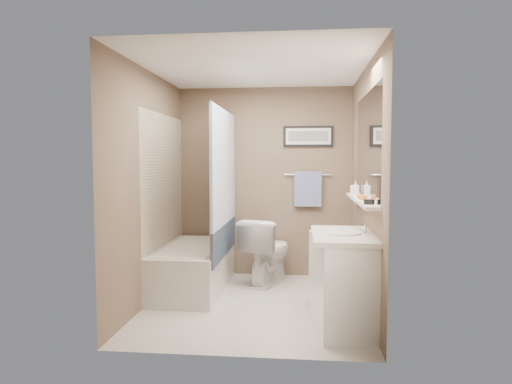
# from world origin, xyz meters

# --- Properties ---
(ground) EXTENTS (2.50, 2.50, 0.00)m
(ground) POSITION_xyz_m (0.00, 0.00, 0.00)
(ground) COLOR beige
(ground) RESTS_ON ground
(ceiling) EXTENTS (2.20, 2.50, 0.04)m
(ceiling) POSITION_xyz_m (0.00, 0.00, 2.38)
(ceiling) COLOR white
(ceiling) RESTS_ON wall_back
(wall_back) EXTENTS (2.20, 0.04, 2.40)m
(wall_back) POSITION_xyz_m (0.00, 1.23, 1.20)
(wall_back) COLOR brown
(wall_back) RESTS_ON ground
(wall_front) EXTENTS (2.20, 0.04, 2.40)m
(wall_front) POSITION_xyz_m (0.00, -1.23, 1.20)
(wall_front) COLOR brown
(wall_front) RESTS_ON ground
(wall_left) EXTENTS (0.04, 2.50, 2.40)m
(wall_left) POSITION_xyz_m (-1.08, 0.00, 1.20)
(wall_left) COLOR brown
(wall_left) RESTS_ON ground
(wall_right) EXTENTS (0.04, 2.50, 2.40)m
(wall_right) POSITION_xyz_m (1.08, 0.00, 1.20)
(wall_right) COLOR brown
(wall_right) RESTS_ON ground
(tile_surround) EXTENTS (0.02, 1.55, 2.00)m
(tile_surround) POSITION_xyz_m (-1.09, 0.50, 1.00)
(tile_surround) COLOR #C8B497
(tile_surround) RESTS_ON wall_left
(curtain_rod) EXTENTS (0.02, 1.55, 0.02)m
(curtain_rod) POSITION_xyz_m (-0.40, 0.50, 2.05)
(curtain_rod) COLOR silver
(curtain_rod) RESTS_ON wall_left
(curtain_upper) EXTENTS (0.03, 1.45, 1.28)m
(curtain_upper) POSITION_xyz_m (-0.40, 0.50, 1.40)
(curtain_upper) COLOR white
(curtain_upper) RESTS_ON curtain_rod
(curtain_lower) EXTENTS (0.03, 1.45, 0.36)m
(curtain_lower) POSITION_xyz_m (-0.40, 0.50, 0.58)
(curtain_lower) COLOR #293B4D
(curtain_lower) RESTS_ON curtain_rod
(mirror) EXTENTS (0.02, 1.60, 1.00)m
(mirror) POSITION_xyz_m (1.09, -0.15, 1.62)
(mirror) COLOR silver
(mirror) RESTS_ON wall_right
(shelf) EXTENTS (0.12, 1.60, 0.03)m
(shelf) POSITION_xyz_m (1.04, -0.15, 1.10)
(shelf) COLOR silver
(shelf) RESTS_ON wall_right
(towel_bar) EXTENTS (0.60, 0.02, 0.02)m
(towel_bar) POSITION_xyz_m (0.55, 1.22, 1.30)
(towel_bar) COLOR silver
(towel_bar) RESTS_ON wall_back
(towel) EXTENTS (0.34, 0.05, 0.44)m
(towel) POSITION_xyz_m (0.55, 1.20, 1.12)
(towel) COLOR #93A5D6
(towel) RESTS_ON towel_bar
(art_frame) EXTENTS (0.62, 0.02, 0.26)m
(art_frame) POSITION_xyz_m (0.55, 1.23, 1.78)
(art_frame) COLOR black
(art_frame) RESTS_ON wall_back
(art_mat) EXTENTS (0.56, 0.00, 0.20)m
(art_mat) POSITION_xyz_m (0.55, 1.22, 1.78)
(art_mat) COLOR white
(art_mat) RESTS_ON art_frame
(art_image) EXTENTS (0.50, 0.00, 0.13)m
(art_image) POSITION_xyz_m (0.55, 1.22, 1.78)
(art_image) COLOR #595959
(art_image) RESTS_ON art_mat
(door) EXTENTS (0.80, 0.02, 2.00)m
(door) POSITION_xyz_m (0.55, -1.24, 1.00)
(door) COLOR silver
(door) RESTS_ON wall_front
(door_handle) EXTENTS (0.10, 0.02, 0.02)m
(door_handle) POSITION_xyz_m (0.22, -1.19, 1.00)
(door_handle) COLOR silver
(door_handle) RESTS_ON door
(bathtub) EXTENTS (0.71, 1.50, 0.50)m
(bathtub) POSITION_xyz_m (-0.75, 0.46, 0.25)
(bathtub) COLOR silver
(bathtub) RESTS_ON ground
(tub_rim) EXTENTS (0.56, 1.36, 0.02)m
(tub_rim) POSITION_xyz_m (-0.75, 0.46, 0.50)
(tub_rim) COLOR white
(tub_rim) RESTS_ON bathtub
(toilet) EXTENTS (0.69, 0.88, 0.79)m
(toilet) POSITION_xyz_m (0.07, 0.84, 0.39)
(toilet) COLOR white
(toilet) RESTS_ON ground
(vanity) EXTENTS (0.60, 0.95, 0.80)m
(vanity) POSITION_xyz_m (0.85, -0.54, 0.40)
(vanity) COLOR white
(vanity) RESTS_ON ground
(countertop) EXTENTS (0.54, 0.96, 0.04)m
(countertop) POSITION_xyz_m (0.84, -0.54, 0.82)
(countertop) COLOR beige
(countertop) RESTS_ON vanity
(sink_basin) EXTENTS (0.34, 0.34, 0.01)m
(sink_basin) POSITION_xyz_m (0.83, -0.54, 0.85)
(sink_basin) COLOR silver
(sink_basin) RESTS_ON countertop
(faucet_spout) EXTENTS (0.02, 0.02, 0.10)m
(faucet_spout) POSITION_xyz_m (1.03, -0.54, 0.89)
(faucet_spout) COLOR silver
(faucet_spout) RESTS_ON countertop
(faucet_knob) EXTENTS (0.05, 0.05, 0.05)m
(faucet_knob) POSITION_xyz_m (1.03, -0.44, 0.87)
(faucet_knob) COLOR silver
(faucet_knob) RESTS_ON countertop
(candle_bowl_near) EXTENTS (0.09, 0.09, 0.04)m
(candle_bowl_near) POSITION_xyz_m (1.04, -0.71, 1.14)
(candle_bowl_near) COLOR black
(candle_bowl_near) RESTS_ON shelf
(hair_brush_front) EXTENTS (0.07, 0.22, 0.04)m
(hair_brush_front) POSITION_xyz_m (1.04, -0.23, 1.14)
(hair_brush_front) COLOR #C05A1B
(hair_brush_front) RESTS_ON shelf
(pink_comb) EXTENTS (0.05, 0.16, 0.01)m
(pink_comb) POSITION_xyz_m (1.04, -0.00, 1.12)
(pink_comb) COLOR pink
(pink_comb) RESTS_ON shelf
(glass_jar) EXTENTS (0.08, 0.08, 0.10)m
(glass_jar) POSITION_xyz_m (1.04, 0.40, 1.17)
(glass_jar) COLOR white
(glass_jar) RESTS_ON shelf
(soap_bottle) EXTENTS (0.08, 0.08, 0.15)m
(soap_bottle) POSITION_xyz_m (1.04, 0.27, 1.19)
(soap_bottle) COLOR #999999
(soap_bottle) RESTS_ON shelf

